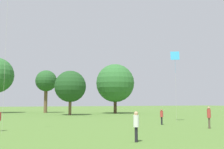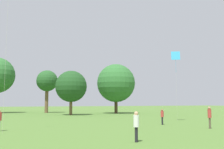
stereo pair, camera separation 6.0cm
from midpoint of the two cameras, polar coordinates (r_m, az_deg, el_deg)
person_standing_0 at (r=15.03m, az=5.41°, el=-10.58°), size 0.36×0.36×1.71m
person_standing_1 at (r=27.04m, az=10.94°, el=-8.72°), size 0.30×0.30×1.56m
person_standing_3 at (r=24.06m, az=20.53°, el=-8.28°), size 0.42×0.42×1.86m
kite_0 at (r=32.07m, az=13.73°, el=3.68°), size 1.00×0.74×8.28m
distant_tree_1 at (r=54.02m, az=0.91°, el=-1.89°), size 7.84×7.84×10.14m
distant_tree_2 at (r=47.40m, az=-8.85°, el=-2.58°), size 5.62×5.62×7.91m
distant_tree_3 at (r=59.55m, az=-13.92°, el=-1.46°), size 4.66×4.66×9.33m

